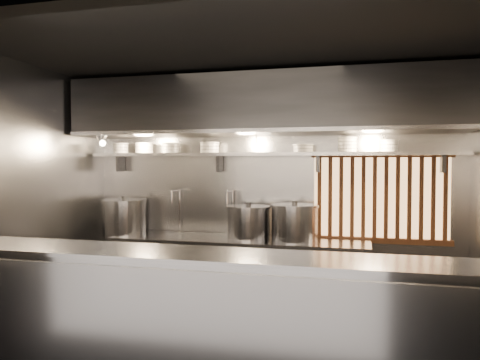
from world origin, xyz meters
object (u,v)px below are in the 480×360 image
at_px(stock_pot_mid, 248,222).
at_px(stock_pot_right, 295,223).
at_px(pendant_bulb, 256,147).
at_px(heat_lamp, 101,138).
at_px(stock_pot_left, 124,217).

height_order(stock_pot_mid, stock_pot_right, stock_pot_right).
bearing_deg(pendant_bulb, stock_pot_mid, -133.93).
relative_size(pendant_bulb, stock_pot_right, 0.33).
bearing_deg(stock_pot_mid, heat_lamp, -170.99).
bearing_deg(stock_pot_right, heat_lamp, -173.59).
relative_size(pendant_bulb, stock_pot_left, 0.31).
relative_size(stock_pot_mid, stock_pot_right, 1.14).
xyz_separation_m(stock_pot_left, stock_pot_right, (2.12, -0.01, -0.01)).
distance_m(stock_pot_left, stock_pot_right, 2.12).
bearing_deg(stock_pot_right, stock_pot_left, 179.76).
distance_m(stock_pot_left, stock_pot_mid, 1.58).
xyz_separation_m(pendant_bulb, stock_pot_left, (-1.65, -0.09, -0.85)).
xyz_separation_m(heat_lamp, stock_pot_right, (2.26, 0.25, -0.96)).
distance_m(pendant_bulb, stock_pot_mid, 0.88).
height_order(stock_pot_left, stock_pot_mid, stock_pot_left).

